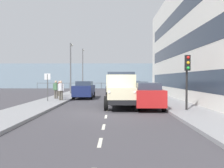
{
  "coord_description": "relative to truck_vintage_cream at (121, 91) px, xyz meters",
  "views": [
    {
      "loc": [
        -0.45,
        13.59,
        2.0
      ],
      "look_at": [
        -0.18,
        -11.54,
        1.4
      ],
      "focal_mm": 37.61,
      "sensor_mm": 36.0,
      "label": 1
    }
  ],
  "objects": [
    {
      "name": "pedestrian_strolling",
      "position": [
        6.15,
        -8.32,
        -0.09
      ],
      "size": [
        0.53,
        0.34,
        1.6
      ],
      "color": "#4C473D",
      "rests_on": "sidewalk_right"
    },
    {
      "name": "truck_vintage_cream",
      "position": [
        0.0,
        0.0,
        0.0
      ],
      "size": [
        2.17,
        5.64,
        2.43
      ],
      "color": "black",
      "rests_on": "ground_plane"
    },
    {
      "name": "building_terrace",
      "position": [
        -8.93,
        -6.85,
        4.27
      ],
      "size": [
        7.28,
        25.78,
        10.89
      ],
      "color": "silver",
      "rests_on": "ground_plane"
    },
    {
      "name": "sidewalk_left",
      "position": [
        -3.97,
        -7.56,
        -1.1
      ],
      "size": [
        2.67,
        41.55,
        0.15
      ],
      "primitive_type": "cube",
      "color": "gray",
      "rests_on": "ground_plane"
    },
    {
      "name": "sidewalk_right",
      "position": [
        5.75,
        -7.56,
        -1.1
      ],
      "size": [
        2.67,
        41.55,
        0.15
      ],
      "primitive_type": "cube",
      "color": "gray",
      "rests_on": "ground_plane"
    },
    {
      "name": "pedestrian_with_bag",
      "position": [
        4.98,
        -3.91,
        -0.05
      ],
      "size": [
        0.53,
        0.34,
        1.66
      ],
      "color": "#4C473D",
      "rests_on": "sidewalk_right"
    },
    {
      "name": "traffic_light_near",
      "position": [
        -3.79,
        2.16,
        1.29
      ],
      "size": [
        0.28,
        0.41,
        3.2
      ],
      "color": "black",
      "rests_on": "sidewalk_left"
    },
    {
      "name": "street_sign",
      "position": [
        5.92,
        -3.22,
        0.5
      ],
      "size": [
        0.5,
        0.07,
        2.25
      ],
      "color": "#4C4C4C",
      "rests_on": "sidewalk_right"
    },
    {
      "name": "car_grey_kerbside_1",
      "position": [
        -1.69,
        -5.19,
        -0.28
      ],
      "size": [
        1.8,
        4.54,
        1.72
      ],
      "color": "slate",
      "rests_on": "ground_plane"
    },
    {
      "name": "car_black_kerbside_2",
      "position": [
        -1.69,
        -11.05,
        -0.28
      ],
      "size": [
        1.81,
        4.23,
        1.72
      ],
      "color": "black",
      "rests_on": "ground_plane"
    },
    {
      "name": "lamp_post_promenade",
      "position": [
        5.89,
        -13.29,
        2.71
      ],
      "size": [
        0.32,
        1.14,
        6.24
      ],
      "color": "#59595B",
      "rests_on": "sidewalk_right"
    },
    {
      "name": "seawall_railing",
      "position": [
        0.89,
        -27.74,
        -0.26
      ],
      "size": [
        28.08,
        0.08,
        1.2
      ],
      "color": "#4C5156",
      "rests_on": "ground_plane"
    },
    {
      "name": "car_navy_oppositeside_0",
      "position": [
        3.46,
        -7.57,
        -0.28
      ],
      "size": [
        1.88,
        4.46,
        1.72
      ],
      "color": "navy",
      "rests_on": "ground_plane"
    },
    {
      "name": "car_red_kerbside_near",
      "position": [
        -1.69,
        0.52,
        -0.28
      ],
      "size": [
        1.84,
        4.18,
        1.72
      ],
      "color": "#B21E1E",
      "rests_on": "ground_plane"
    },
    {
      "name": "road_centreline_markings",
      "position": [
        0.89,
        -6.89,
        -1.17
      ],
      "size": [
        0.12,
        37.45,
        0.01
      ],
      "color": "silver",
      "rests_on": "ground_plane"
    },
    {
      "name": "ground_plane",
      "position": [
        0.89,
        -7.56,
        -1.18
      ],
      "size": [
        80.0,
        80.0,
        0.0
      ],
      "primitive_type": "plane",
      "color": "#423F44"
    },
    {
      "name": "lamp_post_far",
      "position": [
        5.62,
        -22.35,
        2.95
      ],
      "size": [
        0.32,
        1.14,
        6.71
      ],
      "color": "#59595B",
      "rests_on": "sidewalk_right"
    },
    {
      "name": "sea_horizon",
      "position": [
        0.89,
        -31.34,
        1.32
      ],
      "size": [
        80.0,
        0.8,
        5.0
      ],
      "primitive_type": "cube",
      "color": "gray",
      "rests_on": "ground_plane"
    },
    {
      "name": "pedestrian_near_railing",
      "position": [
        5.82,
        -5.59,
        -0.07
      ],
      "size": [
        0.53,
        0.34,
        1.64
      ],
      "color": "#4C473D",
      "rests_on": "sidewalk_right"
    }
  ]
}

